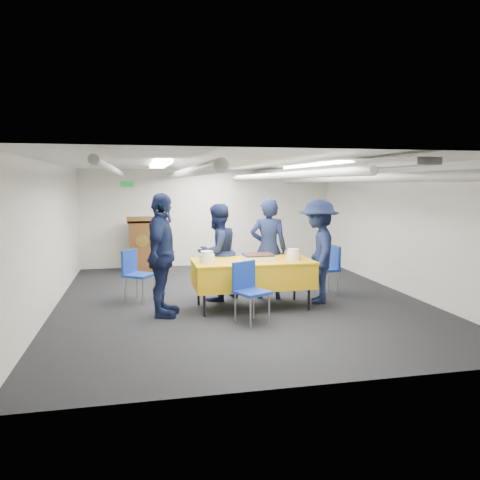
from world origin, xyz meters
name	(u,v)px	position (x,y,z in m)	size (l,w,h in m)	color
ground	(239,299)	(0.00, 0.00, 0.00)	(7.00, 7.00, 0.00)	black
room_shell	(240,193)	(0.09, 0.41, 1.81)	(6.00, 7.00, 2.30)	silver
serving_table	(253,273)	(0.10, -0.56, 0.56)	(1.88, 0.93, 0.77)	black
sheet_cake	(258,257)	(0.20, -0.49, 0.81)	(0.50, 0.38, 0.09)	white
plate_stack_left	(207,257)	(-0.64, -0.61, 0.85)	(0.23, 0.23, 0.17)	white
plate_stack_right	(293,254)	(0.76, -0.61, 0.85)	(0.22, 0.22, 0.17)	white
podium	(142,244)	(-1.60, 3.05, 0.61)	(0.62, 0.53, 1.25)	brown
chair_near	(248,286)	(-0.14, -1.30, 0.53)	(0.56, 0.56, 0.87)	gray
chair_right	(329,265)	(1.66, 0.08, 0.53)	(0.45, 0.45, 0.87)	gray
chair_left	(135,270)	(-1.73, 0.28, 0.53)	(0.58, 0.58, 0.87)	gray
sailor_a	(268,249)	(0.51, 0.00, 0.86)	(0.63, 0.41, 1.72)	black
sailor_b	(217,252)	(-0.36, 0.08, 0.82)	(0.80, 0.62, 1.64)	black
sailor_c	(162,255)	(-1.32, -0.73, 0.92)	(1.08, 0.45, 1.84)	black
sailor_d	(318,251)	(1.25, -0.44, 0.86)	(1.11, 0.64, 1.72)	black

